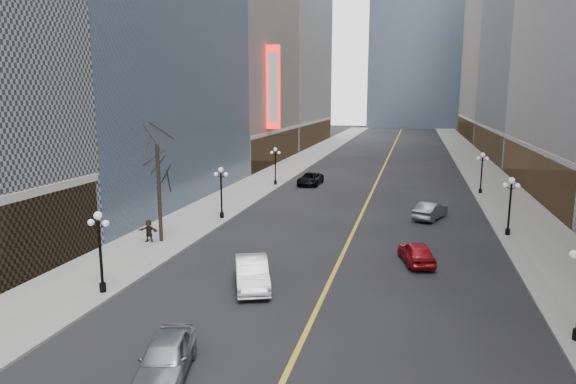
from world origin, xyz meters
The scene contains 19 objects.
sidewalk_east centered at (14.00, 70.00, 0.07)m, with size 6.00×230.00×0.15m, color gray.
sidewalk_west centered at (-14.00, 70.00, 0.07)m, with size 6.00×230.00×0.15m, color gray.
lane_line centered at (0.00, 80.00, 0.01)m, with size 0.25×200.00×0.02m, color gold.
bldg_east_c centered at (29.88, 106.00, 24.18)m, with size 26.60×40.60×48.80m.
bldg_east_d centered at (29.90, 149.00, 31.17)m, with size 26.60×46.60×62.80m.
bldg_west_c centered at (-29.88, 87.00, 25.19)m, with size 26.60×30.60×50.80m.
streetlamp_east_2 centered at (11.80, 48.00, 2.90)m, with size 1.26×0.44×4.52m.
streetlamp_east_3 centered at (11.80, 66.00, 2.90)m, with size 1.26×0.44×4.52m.
streetlamp_west_1 centered at (-11.80, 30.00, 2.90)m, with size 1.26×0.44×4.52m.
streetlamp_west_2 centered at (-11.80, 48.00, 2.90)m, with size 1.26×0.44×4.52m.
streetlamp_west_3 centered at (-11.80, 66.00, 2.90)m, with size 1.26×0.44×4.52m.
theatre_marquee centered at (-15.88, 80.00, 12.00)m, with size 2.00×0.55×12.00m.
tree_west_far centered at (-13.50, 40.00, 6.24)m, with size 3.60×3.60×7.92m.
car_nb_near centered at (-4.50, 23.18, 0.80)m, with size 1.88×4.67×1.59m, color #93969A.
car_nb_mid centered at (-4.18, 33.03, 0.84)m, with size 1.79×5.12×1.69m, color white.
car_nb_far centered at (-7.78, 67.53, 0.75)m, with size 2.49×5.39×1.50m, color black.
car_sb_mid centered at (4.91, 39.62, 0.74)m, with size 1.74×4.32×1.47m, color maroon.
car_sb_far centered at (6.12, 52.59, 0.78)m, with size 1.65×4.72×1.56m, color #54585C.
ped_west_far centered at (-14.23, 39.52, 0.98)m, with size 1.54×0.44×1.66m, color black.
Camera 1 is at (4.50, 6.52, 10.73)m, focal length 32.00 mm.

